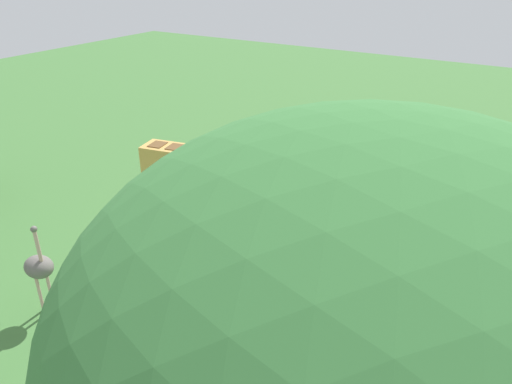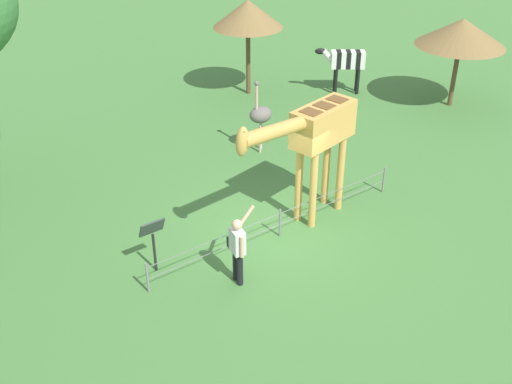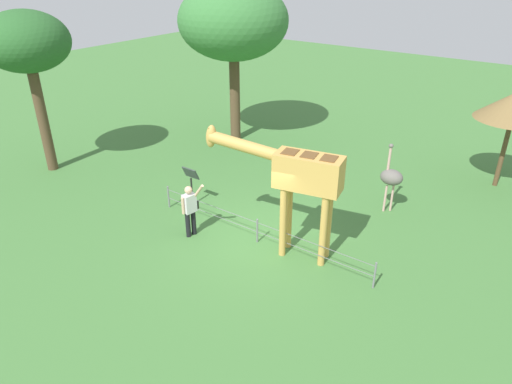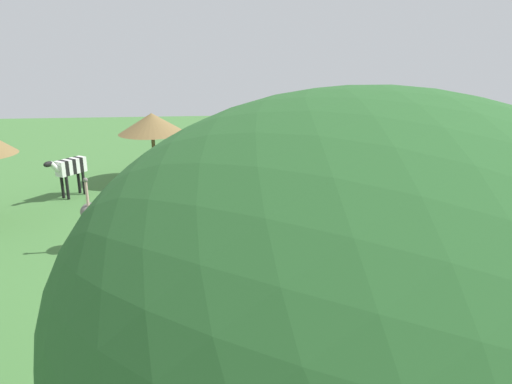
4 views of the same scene
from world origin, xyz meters
The scene contains 9 objects.
ground_plane centered at (0.00, 0.00, 0.00)m, with size 60.00×60.00×0.00m, color #427538.
giraffe centered at (-1.10, 0.01, 2.32)m, with size 3.78×1.21×3.34m.
visitor centered at (1.77, 0.97, 0.90)m, with size 0.66×0.59×1.73m.
zebra centered at (-7.60, -5.74, 1.16)m, with size 1.63×1.32×1.66m.
ostrich centered at (-2.30, -3.73, 1.18)m, with size 0.70×0.56×2.25m.
shade_hut_far centered at (-9.79, -2.65, 2.58)m, with size 2.98×2.98×3.04m.
tree_northeast centered at (9.29, 0.59, 4.61)m, with size 2.94×2.94×5.72m.
info_sign centered at (3.01, -0.41, 0.95)m, with size 0.56×0.21×1.32m.
wire_fence centered at (0.00, 0.16, 0.40)m, with size 7.05×0.05×0.75m.
Camera 4 is at (11.25, -0.14, 5.88)m, focal length 33.04 mm.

